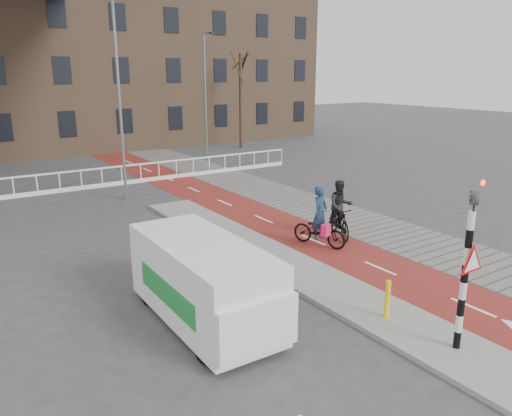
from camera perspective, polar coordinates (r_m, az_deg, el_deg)
ground at (r=12.83m, az=16.01°, el=-10.90°), size 120.00×120.00×0.00m
bike_lane at (r=20.96m, az=-2.22°, el=0.02°), size 2.50×60.00×0.01m
sidewalk at (r=22.49m, az=3.88°, el=1.07°), size 3.00×60.00×0.01m
curb_island at (r=15.04m, az=2.60°, el=-6.06°), size 1.80×16.00×0.12m
traffic_signal at (r=10.53m, az=23.01°, el=-5.68°), size 0.80×0.80×3.68m
bollard at (r=11.85m, az=14.79°, el=-10.04°), size 0.12×0.12×0.89m
cyclist_near at (r=16.38m, az=7.29°, el=-2.07°), size 1.28×2.02×1.99m
cyclist_far at (r=17.28m, az=9.55°, el=-0.68°), size 1.23×1.92×2.00m
van at (r=11.40m, az=-6.08°, el=-8.23°), size 1.84×4.44×1.90m
railing at (r=25.15m, az=-23.70°, el=2.03°), size 28.00×0.10×0.99m
townhouse_row at (r=39.79m, az=-26.12°, el=17.15°), size 46.00×10.00×15.90m
tree_right at (r=37.34m, az=-1.76°, el=12.06°), size 0.22×0.22×6.79m
streetlight_near at (r=22.37m, az=-15.34°, el=11.96°), size 0.12×0.12×8.84m
streetlight_right at (r=34.10m, az=-5.80°, el=12.70°), size 0.12×0.12×8.01m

